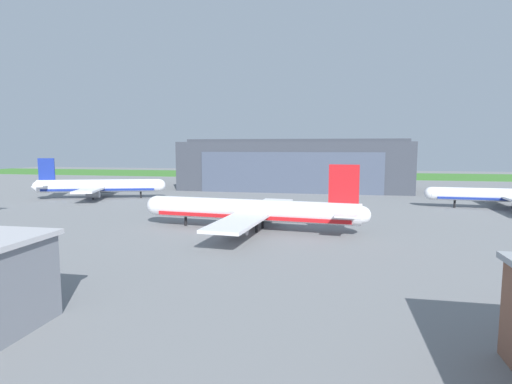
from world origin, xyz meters
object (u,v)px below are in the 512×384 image
Objects in this scene: airliner_far_right at (100,186)px; airliner_near_right at (251,211)px; airliner_far_left at (510,196)px; maintenance_hangar at (294,165)px.

airliner_far_right is 0.86× the size of airliner_near_right.
airliner_far_left is 73.07m from airliner_near_right.
airliner_far_left is at bearing 0.03° from airliner_far_right.
maintenance_hangar reaches higher than airliner_far_right.
maintenance_hangar is at bearing 145.49° from airliner_far_left.
airliner_near_right reaches higher than airliner_far_left.
airliner_near_right is at bearing -90.19° from maintenance_hangar.
maintenance_hangar is at bearing 89.81° from airliner_near_right.
maintenance_hangar is 81.45m from airliner_near_right.
maintenance_hangar is 72.06m from airliner_far_right.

